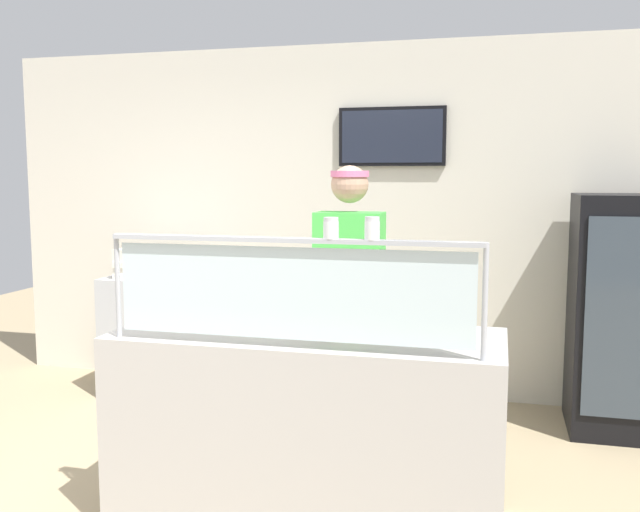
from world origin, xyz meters
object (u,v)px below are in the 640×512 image
at_px(parmesan_shaker, 331,229).
at_px(worker_figure, 350,299).
at_px(pepper_flake_shaker, 372,230).
at_px(pizza_box_stack, 154,262).
at_px(pizza_server, 326,323).
at_px(pizza_tray, 328,326).
at_px(drink_fridge, 623,314).

height_order(parmesan_shaker, worker_figure, worker_figure).
xyz_separation_m(pepper_flake_shaker, pizza_box_stack, (-2.07, 1.98, -0.44)).
bearing_deg(pizza_server, worker_figure, 80.19).
bearing_deg(pizza_box_stack, pepper_flake_shaker, -43.71).
distance_m(worker_figure, pizza_box_stack, 2.05).
bearing_deg(worker_figure, pizza_tray, -89.26).
relative_size(drink_fridge, pizza_box_stack, 3.28).
relative_size(pizza_tray, pizza_box_stack, 0.88).
bearing_deg(pizza_tray, pizza_server, -101.98).
distance_m(pizza_tray, pepper_flake_shaker, 0.71).
bearing_deg(pizza_tray, pizza_box_stack, 138.43).
height_order(pizza_server, pepper_flake_shaker, pepper_flake_shaker).
bearing_deg(pizza_box_stack, pizza_server, -41.99).
xyz_separation_m(pizza_tray, drink_fridge, (1.61, 1.62, -0.18)).
bearing_deg(pizza_tray, pepper_flake_shaker, -54.12).
distance_m(pizza_tray, worker_figure, 0.55).
distance_m(pepper_flake_shaker, pizza_box_stack, 2.89).
distance_m(parmesan_shaker, drink_fridge, 2.61).
xyz_separation_m(parmesan_shaker, pepper_flake_shaker, (0.18, -0.00, 0.00)).
xyz_separation_m(parmesan_shaker, worker_figure, (-0.12, 0.94, -0.47)).
distance_m(pizza_server, worker_figure, 0.57).
height_order(pepper_flake_shaker, drink_fridge, drink_fridge).
distance_m(pizza_server, parmesan_shaker, 0.63).
height_order(parmesan_shaker, drink_fridge, drink_fridge).
distance_m(pizza_tray, pizza_box_stack, 2.38).
bearing_deg(parmesan_shaker, pepper_flake_shaker, -0.00).
relative_size(pizza_server, drink_fridge, 0.18).
relative_size(pizza_tray, parmesan_shaker, 4.63).
xyz_separation_m(pizza_server, pepper_flake_shaker, (0.29, -0.38, 0.49)).
distance_m(parmesan_shaker, pepper_flake_shaker, 0.18).
height_order(pizza_tray, parmesan_shaker, parmesan_shaker).
bearing_deg(parmesan_shaker, worker_figure, 97.16).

